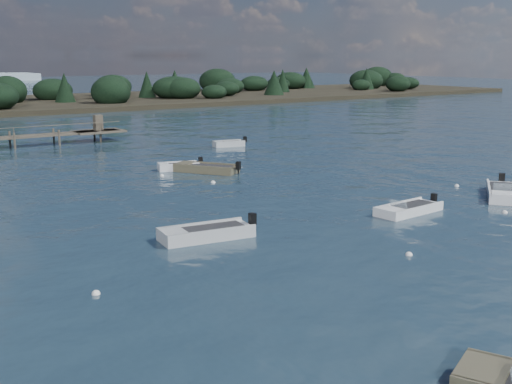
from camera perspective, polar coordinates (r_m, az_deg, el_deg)
ground at (r=78.68m, az=-19.72°, el=5.00°), size 400.00×400.00×0.00m
tender_far_white at (r=49.95m, az=-6.90°, el=2.15°), size 3.54×2.08×1.19m
dinghy_extra_a at (r=48.84m, az=-4.44°, el=1.98°), size 4.11×4.99×1.23m
dinghy_mid_white_b at (r=42.96m, az=21.16°, el=-0.18°), size 5.20×4.62×1.37m
tender_far_grey_b at (r=62.61m, az=-2.43°, el=4.22°), size 3.43×1.77×1.15m
dinghy_mid_white_a at (r=37.00m, az=13.39°, el=-1.62°), size 4.63×1.91×1.07m
dinghy_mid_grey at (r=31.13m, az=-4.44°, el=-3.84°), size 4.99×2.32×1.24m
buoy_b at (r=38.64m, az=21.24°, el=-1.76°), size 0.32×0.32×0.32m
buoy_c at (r=24.78m, az=-14.03°, el=-8.80°), size 0.32×0.32×0.32m
buoy_d at (r=45.43m, az=17.41°, el=0.48°), size 0.32×0.32×0.32m
buoy_e at (r=47.53m, az=-8.35°, el=1.40°), size 0.32×0.32×0.32m
buoy_extra_a at (r=29.32m, az=13.44°, el=-5.49°), size 0.32×0.32×0.32m
buoy_extra_b at (r=44.68m, az=-3.83°, el=0.82°), size 0.32×0.32×0.32m
far_headland at (r=124.29m, az=-13.59°, el=8.61°), size 190.00×40.00×5.80m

